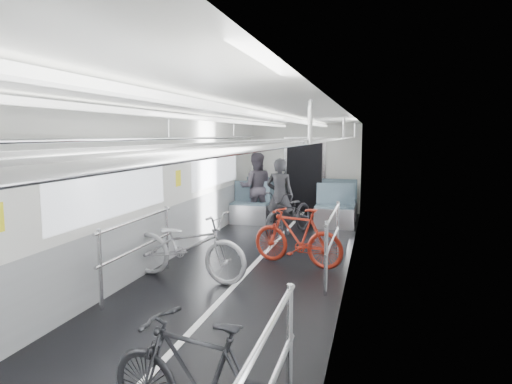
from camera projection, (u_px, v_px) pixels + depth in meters
car_shell at (256, 195)px, 7.43m from camera, size 3.02×14.01×2.41m
bike_left_far at (187, 246)px, 6.64m from camera, size 1.99×0.92×1.01m
bike_right_near at (199, 382)px, 3.07m from camera, size 1.57×0.76×0.91m
bike_right_far at (297, 237)px, 7.37m from camera, size 1.64×0.87×0.95m
bike_aisle at (290, 213)px, 9.57m from camera, size 1.19×1.93×0.96m
person_standing at (280, 196)px, 9.68m from camera, size 0.63×0.44×1.62m
person_seated at (256, 187)px, 11.07m from camera, size 0.95×0.83×1.68m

